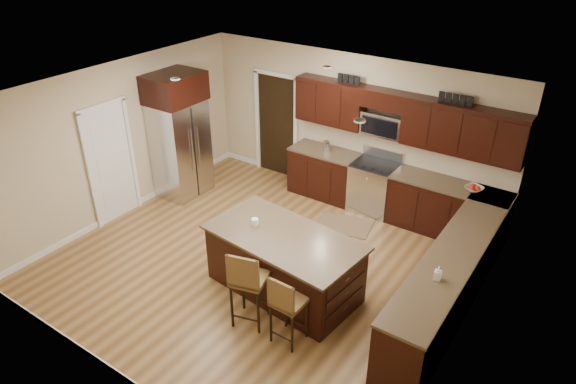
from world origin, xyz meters
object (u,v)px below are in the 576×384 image
Objects in this scene: stool_right at (286,303)px; range at (374,187)px; refrigerator at (179,135)px; stool_mid at (247,280)px; island at (284,265)px.

range is at bearing 100.03° from stool_right.
stool_mid is at bearing -33.44° from refrigerator.
stool_right is at bearing -14.74° from stool_mid.
stool_mid is 0.60m from stool_right.
range is at bearing 95.12° from island.
range is 1.09× the size of stool_right.
range is 2.77m from island.
stool_mid is (0.02, -0.85, 0.29)m from island.
island is 2.25× the size of stool_right.
range is 0.96× the size of stool_mid.
stool_mid reaches higher than range.
refrigerator is (-3.87, 2.16, 0.57)m from stool_right.
refrigerator is (-3.30, -1.45, 0.73)m from range.
range reaches higher than stool_right.
stool_mid is (-0.02, -3.62, 0.25)m from range.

